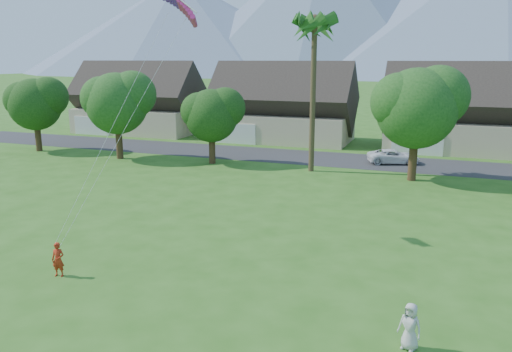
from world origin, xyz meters
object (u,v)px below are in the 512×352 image
at_px(watcher, 410,326).
at_px(parked_car, 394,156).
at_px(kite_flyer, 58,260).
at_px(parafoil_kite, 179,3).

distance_m(watcher, parked_car, 29.97).
xyz_separation_m(kite_flyer, parafoil_kite, (2.06, 7.54, 10.98)).
bearing_deg(parked_car, parafoil_kite, 138.63).
relative_size(kite_flyer, parked_car, 0.33).
height_order(watcher, parked_car, watcher).
relative_size(watcher, parafoil_kite, 0.60).
xyz_separation_m(kite_flyer, parked_car, (11.09, 29.26, -0.12)).
bearing_deg(kite_flyer, parafoil_kite, 61.27).
bearing_deg(parked_car, watcher, 167.44).
height_order(kite_flyer, watcher, watcher).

